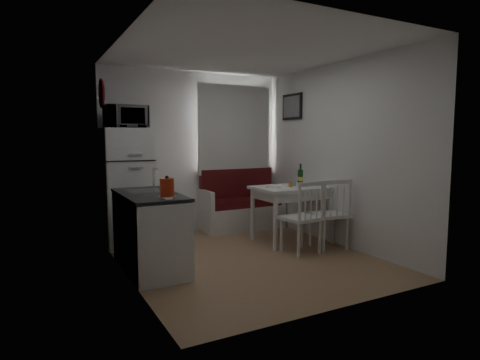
{
  "coord_description": "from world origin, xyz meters",
  "views": [
    {
      "loc": [
        -2.43,
        -4.41,
        1.54
      ],
      "look_at": [
        0.18,
        0.5,
        0.95
      ],
      "focal_mm": 30.0,
      "sensor_mm": 36.0,
      "label": 1
    }
  ],
  "objects_px": {
    "dining_table": "(291,193)",
    "kettle": "(167,188)",
    "chair_left": "(305,209)",
    "chair_right": "(334,206)",
    "fridge": "(127,187)",
    "wine_bottle": "(300,174)",
    "kitchen_counter": "(150,231)",
    "microwave": "(126,117)",
    "bench": "(241,209)"
  },
  "relations": [
    {
      "from": "bench",
      "to": "wine_bottle",
      "type": "distance_m",
      "value": 1.27
    },
    {
      "from": "kitchen_counter",
      "to": "kettle",
      "type": "bearing_deg",
      "value": -84.72
    },
    {
      "from": "chair_left",
      "to": "microwave",
      "type": "relative_size",
      "value": 0.92
    },
    {
      "from": "chair_left",
      "to": "chair_right",
      "type": "height_order",
      "value": "same"
    },
    {
      "from": "fridge",
      "to": "wine_bottle",
      "type": "xyz_separation_m",
      "value": [
        2.43,
        -0.86,
        0.15
      ]
    },
    {
      "from": "chair_right",
      "to": "kettle",
      "type": "relative_size",
      "value": 2.22
    },
    {
      "from": "chair_right",
      "to": "wine_bottle",
      "type": "xyz_separation_m",
      "value": [
        0.0,
        0.77,
        0.38
      ]
    },
    {
      "from": "microwave",
      "to": "chair_right",
      "type": "bearing_deg",
      "value": -33.1
    },
    {
      "from": "microwave",
      "to": "kettle",
      "type": "xyz_separation_m",
      "value": [
        0.03,
        -1.73,
        -0.81
      ]
    },
    {
      "from": "microwave",
      "to": "wine_bottle",
      "type": "xyz_separation_m",
      "value": [
        2.43,
        -0.81,
        -0.85
      ]
    },
    {
      "from": "chair_left",
      "to": "microwave",
      "type": "bearing_deg",
      "value": 135.67
    },
    {
      "from": "dining_table",
      "to": "microwave",
      "type": "bearing_deg",
      "value": 157.66
    },
    {
      "from": "chair_left",
      "to": "chair_right",
      "type": "relative_size",
      "value": 1.0
    },
    {
      "from": "bench",
      "to": "wine_bottle",
      "type": "relative_size",
      "value": 4.33
    },
    {
      "from": "fridge",
      "to": "kettle",
      "type": "bearing_deg",
      "value": -89.03
    },
    {
      "from": "kitchen_counter",
      "to": "chair_left",
      "type": "height_order",
      "value": "kitchen_counter"
    },
    {
      "from": "chair_right",
      "to": "kettle",
      "type": "height_order",
      "value": "kettle"
    },
    {
      "from": "chair_right",
      "to": "fridge",
      "type": "relative_size",
      "value": 0.31
    },
    {
      "from": "dining_table",
      "to": "kettle",
      "type": "bearing_deg",
      "value": -159.08
    },
    {
      "from": "fridge",
      "to": "kitchen_counter",
      "type": "bearing_deg",
      "value": -90.9
    },
    {
      "from": "chair_left",
      "to": "chair_right",
      "type": "bearing_deg",
      "value": -5.18
    },
    {
      "from": "fridge",
      "to": "microwave",
      "type": "xyz_separation_m",
      "value": [
        0.0,
        -0.05,
        1.0
      ]
    },
    {
      "from": "bench",
      "to": "dining_table",
      "type": "height_order",
      "value": "bench"
    },
    {
      "from": "bench",
      "to": "wine_bottle",
      "type": "xyz_separation_m",
      "value": [
        0.5,
        -0.98,
        0.65
      ]
    },
    {
      "from": "kitchen_counter",
      "to": "chair_left",
      "type": "bearing_deg",
      "value": -11.23
    },
    {
      "from": "bench",
      "to": "dining_table",
      "type": "xyz_separation_m",
      "value": [
        0.26,
        -1.08,
        0.39
      ]
    },
    {
      "from": "kettle",
      "to": "bench",
      "type": "bearing_deg",
      "value": 44.88
    },
    {
      "from": "bench",
      "to": "kettle",
      "type": "xyz_separation_m",
      "value": [
        -1.9,
        -1.89,
        0.68
      ]
    },
    {
      "from": "chair_left",
      "to": "fridge",
      "type": "relative_size",
      "value": 0.31
    },
    {
      "from": "kitchen_counter",
      "to": "dining_table",
      "type": "bearing_deg",
      "value": 7.22
    },
    {
      "from": "wine_bottle",
      "to": "microwave",
      "type": "bearing_deg",
      "value": 161.49
    },
    {
      "from": "kitchen_counter",
      "to": "dining_table",
      "type": "relative_size",
      "value": 1.2
    },
    {
      "from": "chair_right",
      "to": "kettle",
      "type": "bearing_deg",
      "value": -168.95
    },
    {
      "from": "bench",
      "to": "dining_table",
      "type": "distance_m",
      "value": 1.18
    },
    {
      "from": "wine_bottle",
      "to": "dining_table",
      "type": "bearing_deg",
      "value": -156.93
    },
    {
      "from": "dining_table",
      "to": "fridge",
      "type": "height_order",
      "value": "fridge"
    },
    {
      "from": "dining_table",
      "to": "chair_left",
      "type": "distance_m",
      "value": 0.73
    },
    {
      "from": "kitchen_counter",
      "to": "chair_right",
      "type": "relative_size",
      "value": 2.51
    },
    {
      "from": "chair_left",
      "to": "fridge",
      "type": "bearing_deg",
      "value": 134.79
    },
    {
      "from": "bench",
      "to": "kettle",
      "type": "bearing_deg",
      "value": -135.12
    },
    {
      "from": "kitchen_counter",
      "to": "kettle",
      "type": "height_order",
      "value": "kitchen_counter"
    },
    {
      "from": "kitchen_counter",
      "to": "wine_bottle",
      "type": "relative_size",
      "value": 4.05
    },
    {
      "from": "kitchen_counter",
      "to": "fridge",
      "type": "distance_m",
      "value": 1.3
    },
    {
      "from": "kitchen_counter",
      "to": "dining_table",
      "type": "xyz_separation_m",
      "value": [
        2.21,
        0.28,
        0.27
      ]
    },
    {
      "from": "dining_table",
      "to": "chair_right",
      "type": "bearing_deg",
      "value": -70.45
    },
    {
      "from": "dining_table",
      "to": "chair_left",
      "type": "relative_size",
      "value": 2.09
    },
    {
      "from": "wine_bottle",
      "to": "bench",
      "type": "bearing_deg",
      "value": 117.09
    },
    {
      "from": "chair_right",
      "to": "dining_table",
      "type": "bearing_deg",
      "value": 116.87
    },
    {
      "from": "kitchen_counter",
      "to": "fridge",
      "type": "relative_size",
      "value": 0.79
    },
    {
      "from": "dining_table",
      "to": "chair_right",
      "type": "distance_m",
      "value": 0.72
    }
  ]
}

